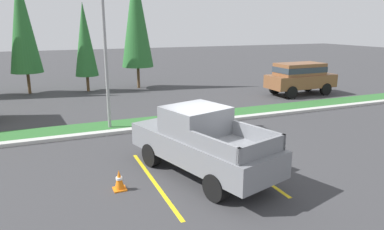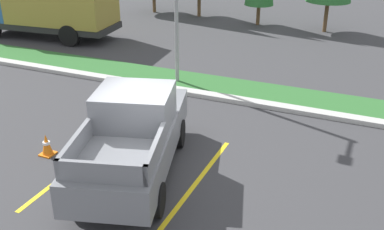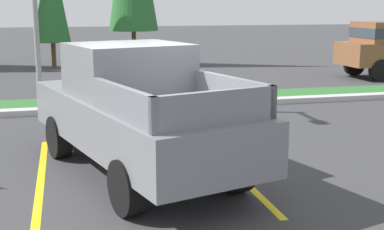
# 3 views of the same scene
# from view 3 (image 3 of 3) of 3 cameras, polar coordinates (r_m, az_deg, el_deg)

# --- Properties ---
(ground_plane) EXTENTS (120.00, 120.00, 0.00)m
(ground_plane) POSITION_cam_3_polar(r_m,az_deg,el_deg) (9.04, -4.16, -5.60)
(ground_plane) COLOR #38383A
(parking_line_near) EXTENTS (0.12, 4.80, 0.01)m
(parking_line_near) POSITION_cam_3_polar(r_m,az_deg,el_deg) (8.69, -16.11, -6.76)
(parking_line_near) COLOR yellow
(parking_line_near) RESTS_ON ground
(parking_line_far) EXTENTS (0.12, 4.80, 0.01)m
(parking_line_far) POSITION_cam_3_polar(r_m,az_deg,el_deg) (9.08, 3.91, -5.51)
(parking_line_far) COLOR yellow
(parking_line_far) RESTS_ON ground
(curb_strip) EXTENTS (56.00, 0.40, 0.15)m
(curb_strip) POSITION_cam_3_polar(r_m,az_deg,el_deg) (13.84, -7.66, 0.79)
(curb_strip) COLOR #B2B2AD
(curb_strip) RESTS_ON ground
(grass_median) EXTENTS (56.00, 1.80, 0.06)m
(grass_median) POSITION_cam_3_polar(r_m,az_deg,el_deg) (14.92, -8.12, 1.41)
(grass_median) COLOR #2D662D
(grass_median) RESTS_ON ground
(pickup_truck_main) EXTENTS (3.30, 5.54, 2.10)m
(pickup_truck_main) POSITION_cam_3_polar(r_m,az_deg,el_deg) (8.53, -6.15, 0.51)
(pickup_truck_main) COLOR black
(pickup_truck_main) RESTS_ON ground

